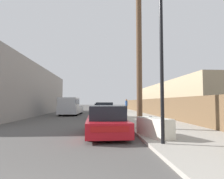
# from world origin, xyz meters

# --- Properties ---
(sidewalk_curb) EXTENTS (4.20, 63.00, 0.12)m
(sidewalk_curb) POSITION_xyz_m (5.30, 23.50, 0.06)
(sidewalk_curb) COLOR #9E998E
(sidewalk_curb) RESTS_ON ground
(discarded_fridge) EXTENTS (1.11, 1.95, 0.75)m
(discarded_fridge) POSITION_xyz_m (3.77, 6.01, 0.48)
(discarded_fridge) COLOR silver
(discarded_fridge) RESTS_ON sidewalk_curb
(parked_sports_car_red) EXTENTS (1.84, 4.67, 1.31)m
(parked_sports_car_red) POSITION_xyz_m (1.90, 7.27, 0.59)
(parked_sports_car_red) COLOR red
(parked_sports_car_red) RESTS_ON ground
(car_parked_mid) EXTENTS (2.00, 4.39, 1.44)m
(car_parked_mid) POSITION_xyz_m (2.13, 16.53, 0.67)
(car_parked_mid) COLOR silver
(car_parked_mid) RESTS_ON ground
(car_parked_far) EXTENTS (2.05, 4.52, 1.28)m
(car_parked_far) POSITION_xyz_m (1.79, 24.79, 0.60)
(car_parked_far) COLOR silver
(car_parked_far) RESTS_ON ground
(pickup_truck) EXTENTS (2.25, 5.90, 1.94)m
(pickup_truck) POSITION_xyz_m (-1.63, 20.92, 0.97)
(pickup_truck) COLOR silver
(pickup_truck) RESTS_ON ground
(utility_pole) EXTENTS (1.80, 0.30, 8.39)m
(utility_pole) POSITION_xyz_m (3.70, 8.50, 4.43)
(utility_pole) COLOR brown
(utility_pole) RESTS_ON sidewalk_curb
(street_lamp) EXTENTS (0.26, 0.26, 5.13)m
(street_lamp) POSITION_xyz_m (3.67, 4.65, 3.07)
(street_lamp) COLOR black
(street_lamp) RESTS_ON sidewalk_curb
(wooden_fence) EXTENTS (0.08, 41.47, 1.70)m
(wooden_fence) POSITION_xyz_m (7.25, 19.24, 0.97)
(wooden_fence) COLOR brown
(wooden_fence) RESTS_ON sidewalk_curb
(building_left_block) EXTENTS (7.00, 23.95, 5.47)m
(building_left_block) POSITION_xyz_m (-8.36, 21.93, 2.74)
(building_left_block) COLOR gray
(building_left_block) RESTS_ON ground
(building_right_house) EXTENTS (6.00, 19.14, 3.68)m
(building_right_house) POSITION_xyz_m (11.62, 20.82, 1.84)
(building_right_house) COLOR tan
(building_right_house) RESTS_ON ground
(pedestrian) EXTENTS (0.34, 0.34, 1.79)m
(pedestrian) POSITION_xyz_m (5.42, 26.04, 1.05)
(pedestrian) COLOR #282D42
(pedestrian) RESTS_ON sidewalk_curb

